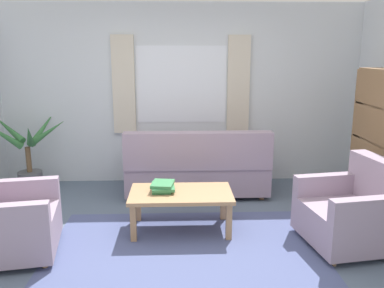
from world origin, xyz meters
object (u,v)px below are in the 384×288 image
object	(u,v)px
coffee_table	(181,197)
book_stack_on_table	(163,186)
armchair_right	(353,212)
potted_plant	(28,157)
armchair_left	(5,220)
couch	(197,168)
bookshelf	(377,149)

from	to	relation	value
coffee_table	book_stack_on_table	size ratio (longest dim) A/B	3.31
armchair_right	potted_plant	world-z (taller)	potted_plant
armchair_left	armchair_right	bearing A→B (deg)	-98.39
armchair_right	book_stack_on_table	bearing A→B (deg)	-112.57
couch	coffee_table	world-z (taller)	couch
armchair_left	armchair_right	xyz separation A→B (m)	(3.39, 0.08, 0.00)
armchair_left	armchair_right	world-z (taller)	same
potted_plant	bookshelf	size ratio (longest dim) A/B	0.68
armchair_left	potted_plant	xyz separation A→B (m)	(-0.42, 1.83, 0.14)
armchair_right	coffee_table	xyz separation A→B (m)	(-1.72, 0.41, 0.03)
armchair_right	couch	bearing A→B (deg)	-144.79
coffee_table	armchair_left	bearing A→B (deg)	-163.81
armchair_right	potted_plant	size ratio (longest dim) A/B	0.82
coffee_table	potted_plant	world-z (taller)	potted_plant
couch	book_stack_on_table	world-z (taller)	couch
armchair_left	book_stack_on_table	world-z (taller)	armchair_left
potted_plant	bookshelf	distance (m)	4.56
coffee_table	potted_plant	size ratio (longest dim) A/B	0.95
coffee_table	bookshelf	world-z (taller)	bookshelf
coffee_table	potted_plant	xyz separation A→B (m)	(-2.09, 1.34, 0.12)
bookshelf	couch	bearing A→B (deg)	74.38
couch	book_stack_on_table	bearing A→B (deg)	68.12
couch	potted_plant	bearing A→B (deg)	-5.20
couch	coffee_table	xyz separation A→B (m)	(-0.23, -1.13, 0.01)
book_stack_on_table	armchair_right	bearing A→B (deg)	-13.77
book_stack_on_table	bookshelf	bearing A→B (deg)	10.27
armchair_left	bookshelf	distance (m)	4.20
bookshelf	book_stack_on_table	bearing A→B (deg)	100.27
coffee_table	book_stack_on_table	distance (m)	0.23
couch	potted_plant	xyz separation A→B (m)	(-2.33, 0.21, 0.13)
couch	bookshelf	size ratio (longest dim) A/B	1.10
coffee_table	bookshelf	xyz separation A→B (m)	(2.38, 0.53, 0.39)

